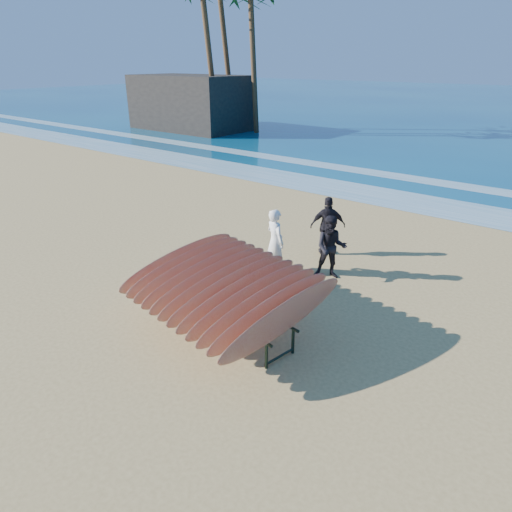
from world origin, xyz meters
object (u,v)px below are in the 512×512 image
object	(u,v)px
person_white	(275,241)
person_dark_b	(328,226)
person_dark_a	(331,247)
building	(190,103)
palm_mid	(253,0)
surfboard_rack	(225,287)

from	to	relation	value
person_white	person_dark_b	world-z (taller)	person_white
person_dark_a	building	xyz separation A→B (m)	(-20.84, 15.76, 1.12)
person_white	person_dark_a	world-z (taller)	person_white
person_dark_b	palm_mid	xyz separation A→B (m)	(-15.11, 15.82, 7.50)
building	palm_mid	size ratio (longest dim) A/B	0.93
surfboard_rack	palm_mid	size ratio (longest dim) A/B	0.39
person_dark_b	building	size ratio (longest dim) A/B	0.18
building	surfboard_rack	bearing A→B (deg)	-42.94
building	palm_mid	xyz separation A→B (m)	(4.94, 1.29, 6.39)
person_dark_b	person_white	bearing A→B (deg)	39.11
surfboard_rack	person_dark_b	world-z (taller)	person_dark_b
building	palm_mid	bearing A→B (deg)	14.64
person_dark_a	person_dark_b	bearing A→B (deg)	93.40
person_white	palm_mid	xyz separation A→B (m)	(-14.69, 17.61, 7.48)
person_white	person_dark_b	distance (m)	1.84
surfboard_rack	person_dark_a	bearing A→B (deg)	90.90
person_dark_a	person_dark_b	world-z (taller)	person_dark_b
palm_mid	person_dark_a	bearing A→B (deg)	-47.00
surfboard_rack	palm_mid	xyz separation A→B (m)	(-15.44, 20.25, 7.40)
person_dark_b	building	xyz separation A→B (m)	(-20.04, 14.53, 1.11)
person_white	building	world-z (taller)	building
person_white	palm_mid	size ratio (longest dim) A/B	0.17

